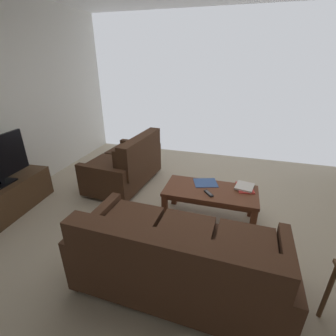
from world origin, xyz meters
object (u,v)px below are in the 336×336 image
at_px(coffee_table, 210,194).
at_px(book_stack, 245,187).
at_px(tv_stand, 7,199).
at_px(tv_remote, 209,193).
at_px(loose_magazine, 205,183).
at_px(sofa_main, 178,259).
at_px(loveseat_near, 127,165).

distance_m(coffee_table, book_stack, 0.45).
height_order(tv_stand, tv_remote, tv_remote).
xyz_separation_m(tv_remote, loose_magazine, (0.08, -0.28, -0.01)).
height_order(sofa_main, loose_magazine, sofa_main).
distance_m(sofa_main, coffee_table, 1.16).
relative_size(tv_stand, loose_magazine, 4.39).
xyz_separation_m(book_stack, loose_magazine, (0.50, 0.00, -0.01)).
bearing_deg(tv_stand, coffee_table, -166.45).
relative_size(loveseat_near, loose_magazine, 4.69).
bearing_deg(tv_remote, tv_stand, 11.19).
distance_m(tv_stand, book_stack, 3.18).
relative_size(loveseat_near, tv_remote, 9.23).
bearing_deg(loose_magazine, coffee_table, -169.75).
bearing_deg(loveseat_near, loose_magazine, 161.86).
bearing_deg(sofa_main, loose_magazine, -91.82).
height_order(coffee_table, book_stack, book_stack).
bearing_deg(coffee_table, tv_stand, 13.55).
distance_m(sofa_main, tv_stand, 2.58).
distance_m(coffee_table, tv_remote, 0.14).
relative_size(coffee_table, tv_stand, 0.89).
xyz_separation_m(sofa_main, tv_remote, (-0.12, -1.03, 0.10)).
bearing_deg(tv_remote, loveseat_near, -26.66).
distance_m(sofa_main, tv_remote, 1.04).
xyz_separation_m(loveseat_near, tv_remote, (-1.44, 0.72, 0.10)).
height_order(book_stack, loose_magazine, book_stack).
height_order(sofa_main, coffee_table, sofa_main).
distance_m(loveseat_near, tv_remote, 1.62).
bearing_deg(tv_stand, sofa_main, 168.62).
distance_m(coffee_table, loose_magazine, 0.20).
distance_m(sofa_main, loveseat_near, 2.20).
distance_m(loveseat_near, loose_magazine, 1.44).
relative_size(loveseat_near, book_stack, 4.35).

